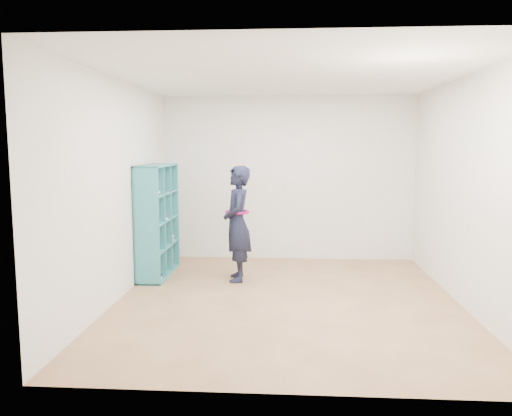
{
  "coord_description": "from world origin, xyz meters",
  "views": [
    {
      "loc": [
        0.01,
        -5.73,
        1.82
      ],
      "look_at": [
        -0.38,
        0.3,
        1.06
      ],
      "focal_mm": 35.0,
      "sensor_mm": 36.0,
      "label": 1
    }
  ],
  "objects": [
    {
      "name": "floor",
      "position": [
        0.0,
        0.0,
        0.0
      ],
      "size": [
        4.5,
        4.5,
        0.0
      ],
      "primitive_type": "plane",
      "color": "#895D3E",
      "rests_on": "ground"
    },
    {
      "name": "ceiling",
      "position": [
        0.0,
        0.0,
        2.6
      ],
      "size": [
        4.5,
        4.5,
        0.0
      ],
      "primitive_type": "plane",
      "color": "white",
      "rests_on": "wall_back"
    },
    {
      "name": "wall_left",
      "position": [
        -2.0,
        0.0,
        1.3
      ],
      "size": [
        0.02,
        4.5,
        2.6
      ],
      "primitive_type": "cube",
      "color": "white",
      "rests_on": "floor"
    },
    {
      "name": "wall_right",
      "position": [
        2.0,
        0.0,
        1.3
      ],
      "size": [
        0.02,
        4.5,
        2.6
      ],
      "primitive_type": "cube",
      "color": "white",
      "rests_on": "floor"
    },
    {
      "name": "wall_back",
      "position": [
        0.0,
        2.25,
        1.3
      ],
      "size": [
        4.0,
        0.02,
        2.6
      ],
      "primitive_type": "cube",
      "color": "white",
      "rests_on": "floor"
    },
    {
      "name": "wall_front",
      "position": [
        0.0,
        -2.25,
        1.3
      ],
      "size": [
        4.0,
        0.02,
        2.6
      ],
      "primitive_type": "cube",
      "color": "white",
      "rests_on": "floor"
    },
    {
      "name": "bookshelf",
      "position": [
        -1.85,
        1.08,
        0.76
      ],
      "size": [
        0.34,
        1.17,
        1.56
      ],
      "color": "teal",
      "rests_on": "floor"
    },
    {
      "name": "person",
      "position": [
        -0.67,
        0.87,
        0.78
      ],
      "size": [
        0.44,
        0.61,
        1.56
      ],
      "rotation": [
        0.0,
        0.0,
        -1.44
      ],
      "color": "black",
      "rests_on": "floor"
    },
    {
      "name": "smartphone",
      "position": [
        -0.83,
        0.94,
        0.88
      ],
      "size": [
        0.04,
        0.1,
        0.14
      ],
      "rotation": [
        0.3,
        0.0,
        0.34
      ],
      "color": "silver",
      "rests_on": "person"
    }
  ]
}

